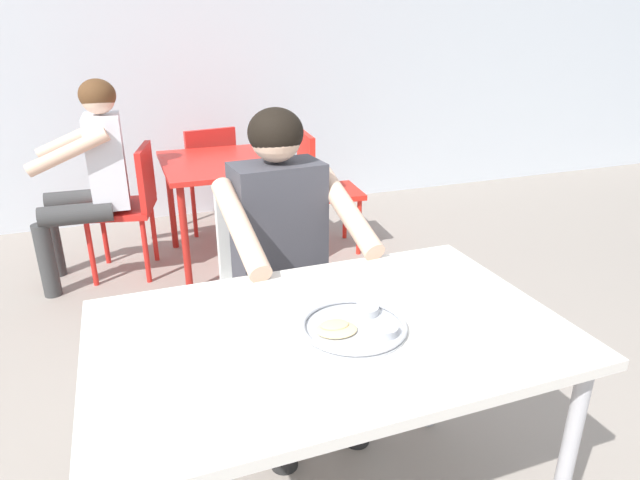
{
  "coord_description": "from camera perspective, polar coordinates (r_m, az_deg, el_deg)",
  "views": [
    {
      "loc": [
        -0.42,
        -1.09,
        1.51
      ],
      "look_at": [
        0.1,
        0.33,
        0.91
      ],
      "focal_mm": 30.28,
      "sensor_mm": 36.0,
      "label": 1
    }
  ],
  "objects": [
    {
      "name": "chair_red_far",
      "position": [
        4.21,
        -11.75,
        7.2
      ],
      "size": [
        0.46,
        0.46,
        0.81
      ],
      "color": "red",
      "rests_on": "ground"
    },
    {
      "name": "table_background_red",
      "position": [
        3.57,
        -9.98,
        6.94
      ],
      "size": [
        0.78,
        0.87,
        0.7
      ],
      "color": "red",
      "rests_on": "ground"
    },
    {
      "name": "table_foreground",
      "position": [
        1.5,
        1.02,
        -11.71
      ],
      "size": [
        1.25,
        0.79,
        0.76
      ],
      "color": "silver",
      "rests_on": "ground"
    },
    {
      "name": "chair_foreground",
      "position": [
        2.32,
        -5.29,
        -3.88
      ],
      "size": [
        0.42,
        0.46,
        0.87
      ],
      "color": "silver",
      "rests_on": "ground"
    },
    {
      "name": "chair_red_left",
      "position": [
        3.58,
        -19.38,
        4.0
      ],
      "size": [
        0.48,
        0.5,
        0.82
      ],
      "color": "red",
      "rests_on": "ground"
    },
    {
      "name": "chair_red_right",
      "position": [
        3.75,
        0.05,
        5.98
      ],
      "size": [
        0.43,
        0.44,
        0.84
      ],
      "color": "red",
      "rests_on": "ground"
    },
    {
      "name": "diner_foreground",
      "position": [
        2.03,
        -3.48,
        -0.49
      ],
      "size": [
        0.52,
        0.57,
        1.24
      ],
      "color": "black",
      "rests_on": "ground"
    },
    {
      "name": "thali_tray",
      "position": [
        1.45,
        3.74,
        -9.03
      ],
      "size": [
        0.28,
        0.28,
        0.03
      ],
      "color": "#B7BABF",
      "rests_on": "table_foreground"
    },
    {
      "name": "patron_background",
      "position": [
        3.5,
        -23.0,
        7.21
      ],
      "size": [
        0.56,
        0.5,
        1.23
      ],
      "color": "#3A3A3A",
      "rests_on": "ground"
    }
  ]
}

